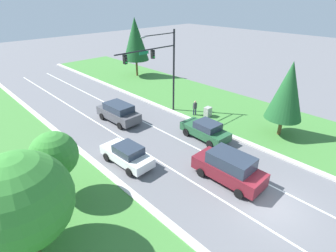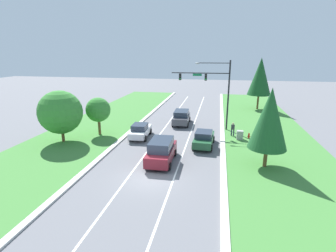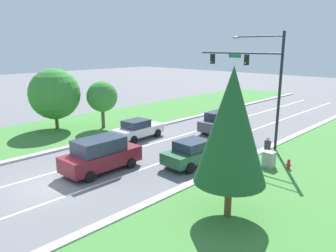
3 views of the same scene
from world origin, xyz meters
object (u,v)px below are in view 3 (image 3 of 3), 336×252
Objects in this scene: fire_hydrant at (289,164)px; conifer_far_right_tree at (232,126)px; burgundy_suv at (101,155)px; utility_cabinet at (269,160)px; traffic_signal_mast at (256,73)px; white_sedan at (138,129)px; oak_near_left_tree at (102,97)px; oak_far_left_tree at (55,94)px; pedestrian at (267,148)px; forest_sedan at (194,152)px; graphite_suv at (222,121)px.

fire_hydrant is 8.70m from conifer_far_right_tree.
burgundy_suv is 4.63× the size of utility_cabinet.
traffic_signal_mast is 10.61m from white_sedan.
fire_hydrant is at bearing 94.08° from conifer_far_right_tree.
white_sedan is 4.25× the size of utility_cabinet.
burgundy_suv is 11.37m from oak_near_left_tree.
fire_hydrant is (8.45, 8.34, -0.73)m from burgundy_suv.
utility_cabinet is 0.19× the size of oak_far_left_tree.
traffic_signal_mast is at bearing 27.31° from oak_far_left_tree.
pedestrian is 0.25× the size of conifer_far_right_tree.
fire_hydrant is at bearing 13.92° from oak_far_left_tree.
forest_sedan is 7.79m from conifer_far_right_tree.
graphite_suv is (-0.07, 13.33, -0.08)m from burgundy_suv.
conifer_far_right_tree is (12.92, -5.90, 3.47)m from white_sedan.
forest_sedan is 0.82× the size of oak_far_left_tree.
traffic_signal_mast is at bearing 88.08° from forest_sedan.
pedestrian is 1.98m from fire_hydrant.
conifer_far_right_tree is (4.94, -10.90, -1.41)m from traffic_signal_mast.
forest_sedan is at bearing -7.67° from oak_near_left_tree.
forest_sedan is 15.61m from oak_far_left_tree.
traffic_signal_mast is 8.21m from forest_sedan.
conifer_far_right_tree is at bearing -85.92° from fire_hydrant.
oak_near_left_tree is (-5.12, 0.09, 2.23)m from white_sedan.
utility_cabinet is at bearing 45.63° from burgundy_suv.
traffic_signal_mast is 1.26× the size of conifer_far_right_tree.
fire_hydrant is (4.39, -3.18, -5.37)m from traffic_signal_mast.
traffic_signal_mast reaches higher than pedestrian.
oak_near_left_tree is 4.31m from oak_far_left_tree.
pedestrian is (10.57, 2.40, 0.11)m from white_sedan.
oak_near_left_tree reaches higher than fire_hydrant.
burgundy_suv is at bearing -133.67° from utility_cabinet.
white_sedan is 14.62m from conifer_far_right_tree.
oak_far_left_tree is (-15.32, -1.60, 2.52)m from forest_sedan.
white_sedan is 2.74× the size of pedestrian.
pedestrian is 0.37× the size of oak_near_left_tree.
graphite_suv is at bearing 143.13° from utility_cabinet.
graphite_suv is at bearing 89.62° from burgundy_suv.
traffic_signal_mast is 1.72× the size of burgundy_suv.
forest_sedan is at bearing 141.97° from conifer_far_right_tree.
oak_far_left_tree is at bearing -166.08° from fire_hydrant.
traffic_signal_mast reaches higher than oak_far_left_tree.
forest_sedan is 5.09m from pedestrian.
graphite_suv is 9.90m from fire_hydrant.
graphite_suv reaches higher than forest_sedan.
conifer_far_right_tree is at bearing -27.22° from white_sedan.
utility_cabinet is 1.55× the size of fire_hydrant.
oak_near_left_tree is 0.79× the size of oak_far_left_tree.
forest_sedan is 0.93× the size of graphite_suv.
oak_far_left_tree is (-19.21, -4.42, 2.83)m from utility_cabinet.
fire_hydrant is (12.37, 1.82, -0.49)m from white_sedan.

